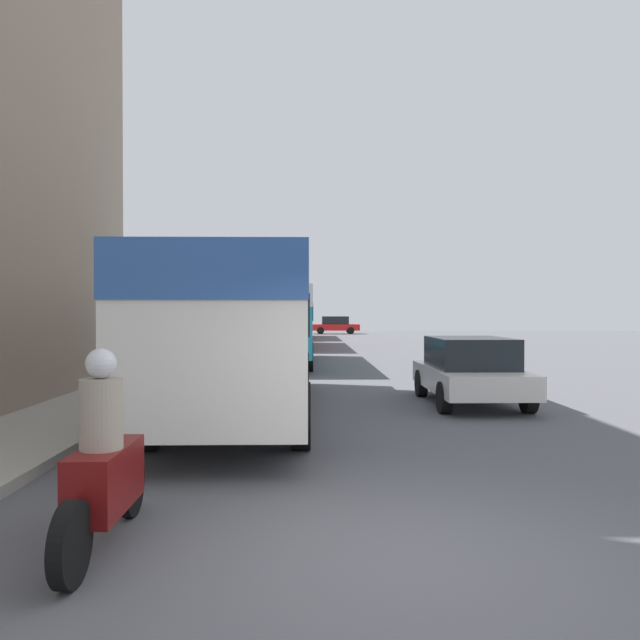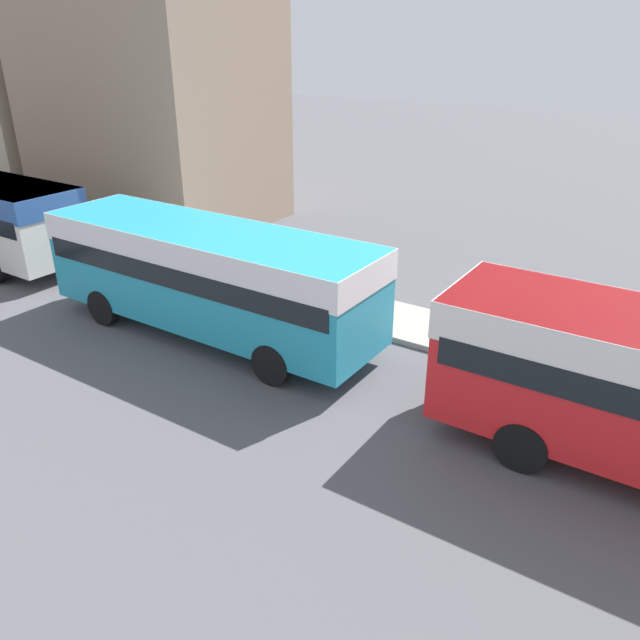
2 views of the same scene
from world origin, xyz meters
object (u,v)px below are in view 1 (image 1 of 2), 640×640
Objects in this scene: car_crossing at (470,369)px; motorcycle_behind_lead at (104,469)px; bus_third_in_line at (286,313)px; car_far_curb at (335,325)px; bus_following at (278,315)px; pedestrian_near_curb at (249,325)px; bus_lead at (246,319)px; bus_rear at (293,313)px.

motorcycle_behind_lead is at bearing 56.97° from car_crossing.
bus_third_in_line is 4.53× the size of motorcycle_behind_lead.
car_far_curb is at bearing 85.11° from motorcycle_behind_lead.
bus_following is at bearing 173.44° from car_far_curb.
bus_following is at bearing -65.84° from car_crossing.
pedestrian_near_curb is (-2.72, 43.43, 0.30)m from motorcycle_behind_lead.
bus_following is 2.35× the size of car_crossing.
motorcycle_behind_lead is 43.52m from pedestrian_near_curb.
bus_rear is at bearing 89.73° from bus_lead.
bus_third_in_line is 13.47m from pedestrian_near_curb.
bus_third_in_line is 2.34× the size of car_far_curb.
car_far_curb is (3.70, 32.18, -1.08)m from bus_following.
bus_rear reaches higher than car_crossing.
bus_third_in_line is at bearing 88.89° from motorcycle_behind_lead.
bus_third_in_line is 6.08× the size of pedestrian_near_curb.
motorcycle_behind_lead is 51.04m from car_far_curb.
bus_following is 11.52m from car_crossing.
bus_lead reaches higher than car_crossing.
bus_following is 32.41m from car_far_curb.
car_crossing is at bearing 56.97° from motorcycle_behind_lead.
car_far_curb is (4.35, 50.85, 0.13)m from motorcycle_behind_lead.
motorcycle_behind_lead is at bearing 175.11° from car_far_curb.
motorcycle_behind_lead is (-0.59, -30.41, -1.24)m from bus_third_in_line.
bus_lead reaches higher than pedestrian_near_curb.
bus_third_in_line is 2.53× the size of car_crossing.
bus_following reaches higher than bus_lead.
pedestrian_near_curb is at bearing -77.11° from car_crossing.
bus_lead is 23.37m from bus_third_in_line.
motorcycle_behind_lead is (-0.71, -42.15, -1.20)m from bus_rear.
car_far_curb is 2.60× the size of pedestrian_near_curb.
bus_following is at bearing -82.25° from pedestrian_near_curb.
motorcycle_behind_lead reaches higher than car_crossing.
car_crossing is (5.34, 8.22, 0.08)m from motorcycle_behind_lead.
motorcycle_behind_lead reaches higher than car_far_curb.
car_far_curb is at bearing 46.41° from pedestrian_near_curb.
bus_rear is 3.77m from pedestrian_near_curb.
bus_rear is 5.73× the size of pedestrian_near_curb.
bus_third_in_line is 20.82m from car_far_curb.
car_crossing is 0.92× the size of car_far_curb.
car_crossing is at bearing -65.84° from bus_following.
bus_lead reaches higher than bus_rear.
motorcycle_behind_lead is 0.56× the size of car_crossing.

